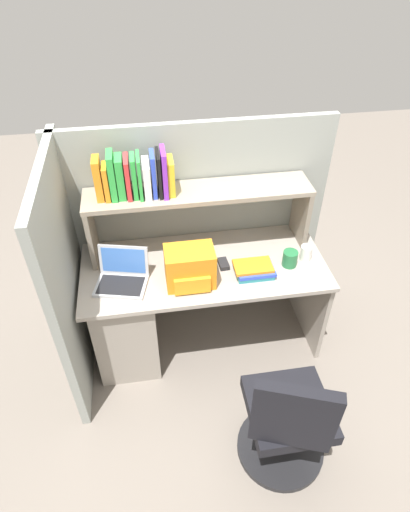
# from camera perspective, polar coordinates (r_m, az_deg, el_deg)

# --- Properties ---
(ground_plane) EXTENTS (8.00, 8.00, 0.00)m
(ground_plane) POSITION_cam_1_polar(r_m,az_deg,el_deg) (3.36, -0.14, -10.62)
(ground_plane) COLOR slate
(desk) EXTENTS (1.60, 0.70, 0.73)m
(desk) POSITION_cam_1_polar(r_m,az_deg,el_deg) (3.04, -7.45, -6.58)
(desk) COLOR #AAA093
(desk) RESTS_ON ground_plane
(cubicle_partition_rear) EXTENTS (1.84, 0.05, 1.55)m
(cubicle_partition_rear) POSITION_cam_1_polar(r_m,az_deg,el_deg) (3.10, -1.25, 3.98)
(cubicle_partition_rear) COLOR #939991
(cubicle_partition_rear) RESTS_ON ground_plane
(cubicle_partition_left) EXTENTS (0.05, 1.06, 1.55)m
(cubicle_partition_left) POSITION_cam_1_polar(r_m,az_deg,el_deg) (2.80, -17.47, -2.93)
(cubicle_partition_left) COLOR #939991
(cubicle_partition_left) RESTS_ON ground_plane
(overhead_hutch) EXTENTS (1.44, 0.28, 0.45)m
(overhead_hutch) POSITION_cam_1_polar(r_m,az_deg,el_deg) (2.78, -0.81, 6.95)
(overhead_hutch) COLOR gray
(overhead_hutch) RESTS_ON desk
(reference_books_on_shelf) EXTENTS (0.47, 0.19, 0.29)m
(reference_books_on_shelf) POSITION_cam_1_polar(r_m,az_deg,el_deg) (2.65, -9.14, 10.31)
(reference_books_on_shelf) COLOR orange
(reference_books_on_shelf) RESTS_ON overhead_hutch
(laptop) EXTENTS (0.36, 0.32, 0.22)m
(laptop) POSITION_cam_1_polar(r_m,az_deg,el_deg) (2.73, -10.87, -2.61)
(laptop) COLOR #B7BABF
(laptop) RESTS_ON desk
(backpack) EXTENTS (0.30, 0.23, 0.25)m
(backpack) POSITION_cam_1_polar(r_m,az_deg,el_deg) (2.64, -2.00, -1.56)
(backpack) COLOR orange
(backpack) RESTS_ON desk
(computer_mouse) EXTENTS (0.07, 0.11, 0.03)m
(computer_mouse) POSITION_cam_1_polar(r_m,az_deg,el_deg) (2.82, 2.44, -1.04)
(computer_mouse) COLOR #262628
(computer_mouse) RESTS_ON desk
(paper_cup) EXTENTS (0.08, 0.08, 0.11)m
(paper_cup) POSITION_cam_1_polar(r_m,az_deg,el_deg) (2.92, 13.17, 0.39)
(paper_cup) COLOR white
(paper_cup) RESTS_ON desk
(snack_canister) EXTENTS (0.10, 0.10, 0.11)m
(snack_canister) POSITION_cam_1_polar(r_m,az_deg,el_deg) (2.86, 11.13, -0.33)
(snack_canister) COLOR #26723F
(snack_canister) RESTS_ON desk
(desk_book_stack) EXTENTS (0.25, 0.17, 0.07)m
(desk_book_stack) POSITION_cam_1_polar(r_m,az_deg,el_deg) (2.77, 6.50, -1.77)
(desk_book_stack) COLOR teal
(desk_book_stack) RESTS_ON desk
(office_chair) EXTENTS (0.53, 0.54, 0.93)m
(office_chair) POSITION_cam_1_polar(r_m,az_deg,el_deg) (2.55, 10.74, -20.87)
(office_chair) COLOR black
(office_chair) RESTS_ON ground_plane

